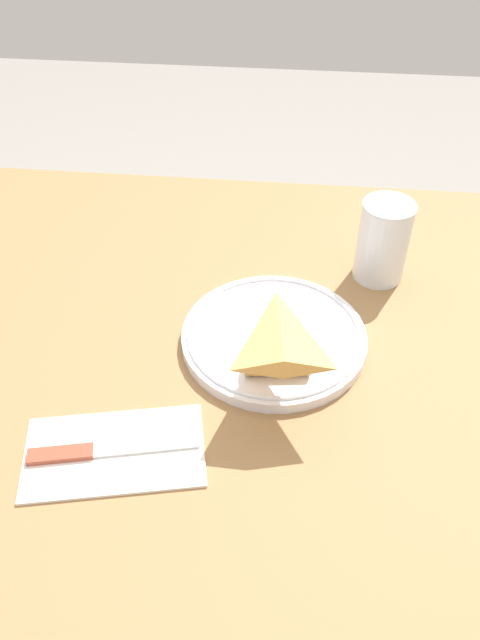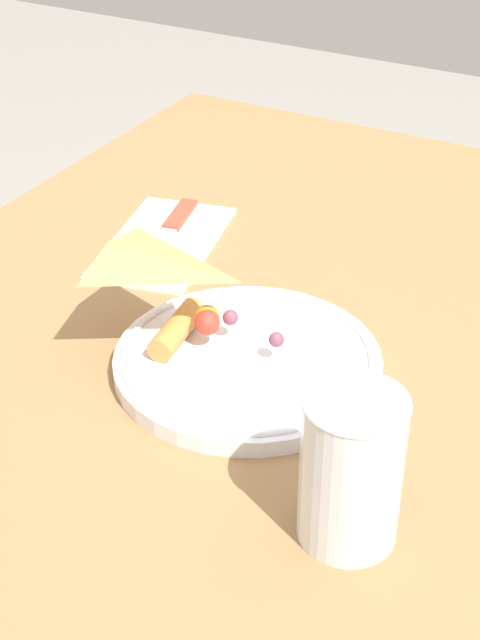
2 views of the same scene
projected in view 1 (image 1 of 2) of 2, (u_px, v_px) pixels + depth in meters
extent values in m
plane|color=gray|center=(228.00, 586.00, 1.36)|extent=(6.00, 6.00, 0.00)
cube|color=olive|center=(222.00, 346.00, 0.86)|extent=(1.07, 0.85, 0.03)
cube|color=#4C3823|center=(34.00, 333.00, 1.43)|extent=(0.06, 0.06, 0.73)
cube|color=#4C3823|center=(469.00, 365.00, 1.35)|extent=(0.06, 0.06, 0.73)
cylinder|color=white|center=(274.00, 339.00, 0.84)|extent=(0.25, 0.25, 0.02)
torus|color=white|center=(274.00, 334.00, 0.83)|extent=(0.24, 0.24, 0.01)
pyramid|color=#DBA351|center=(274.00, 330.00, 0.82)|extent=(0.10, 0.14, 0.02)
cylinder|color=#C68942|center=(277.00, 366.00, 0.77)|extent=(0.08, 0.03, 0.02)
sphere|color=#7A4256|center=(261.00, 333.00, 0.80)|extent=(0.01, 0.01, 0.01)
sphere|color=orange|center=(270.00, 342.00, 0.78)|extent=(0.02, 0.02, 0.02)
sphere|color=#7A4256|center=(273.00, 306.00, 0.84)|extent=(0.01, 0.01, 0.01)
sphere|color=red|center=(277.00, 340.00, 0.79)|extent=(0.02, 0.02, 0.02)
cylinder|color=white|center=(383.00, 241.00, 0.91)|extent=(0.08, 0.08, 0.12)
cylinder|color=#B27F42|center=(382.00, 245.00, 0.92)|extent=(0.07, 0.07, 0.11)
torus|color=white|center=(390.00, 206.00, 0.87)|extent=(0.08, 0.08, 0.00)
cube|color=white|center=(115.00, 452.00, 0.71)|extent=(0.22, 0.16, 0.00)
cube|color=#99422D|center=(60.00, 454.00, 0.70)|extent=(0.08, 0.04, 0.01)
cube|color=silver|center=(147.00, 446.00, 0.71)|extent=(0.12, 0.04, 0.00)
ellipsoid|color=silver|center=(194.00, 442.00, 0.72)|extent=(0.02, 0.02, 0.00)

